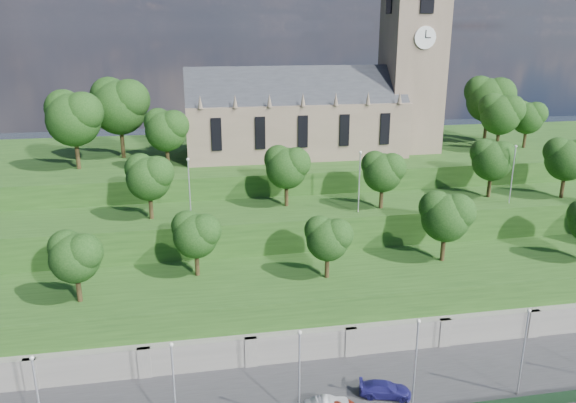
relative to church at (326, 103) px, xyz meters
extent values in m
cube|color=#2D2D30|center=(-0.79, -39.98, -21.52)|extent=(160.00, 12.00, 2.00)
cube|color=slate|center=(-0.79, -33.98, -20.02)|extent=(160.00, 2.00, 5.00)
cube|color=slate|center=(-35.79, -34.78, -20.02)|extent=(1.20, 0.60, 5.00)
cube|color=slate|center=(-25.79, -34.78, -20.02)|extent=(1.20, 0.60, 5.00)
cube|color=slate|center=(-15.79, -34.78, -20.02)|extent=(1.20, 0.60, 5.00)
cube|color=slate|center=(-5.79, -34.78, -20.02)|extent=(1.20, 0.60, 5.00)
cube|color=slate|center=(4.21, -34.78, -20.02)|extent=(1.20, 0.60, 5.00)
cube|color=slate|center=(14.21, -34.78, -20.02)|extent=(1.20, 0.60, 5.00)
cube|color=#204617|center=(-0.79, -27.98, -18.52)|extent=(160.00, 12.00, 8.00)
cube|color=#204617|center=(-0.79, -16.98, -16.52)|extent=(160.00, 10.00, 12.00)
cube|color=#204617|center=(-0.79, 4.02, -15.02)|extent=(160.00, 32.00, 15.00)
cube|color=#705F4E|center=(-4.79, 0.02, -3.52)|extent=(32.00, 12.00, 8.00)
cube|color=#25272D|center=(-4.79, 0.02, 0.48)|extent=(32.00, 10.18, 10.18)
cone|color=#705F4E|center=(-18.79, -5.98, 1.38)|extent=(0.70, 0.70, 1.80)
cone|color=#705F4E|center=(-14.12, -5.98, 1.38)|extent=(0.70, 0.70, 1.80)
cone|color=#705F4E|center=(-9.46, -5.98, 1.38)|extent=(0.70, 0.70, 1.80)
cone|color=#705F4E|center=(-4.79, -5.98, 1.38)|extent=(0.70, 0.70, 1.80)
cone|color=#705F4E|center=(-0.12, -5.98, 1.38)|extent=(0.70, 0.70, 1.80)
cone|color=#705F4E|center=(4.54, -5.98, 1.38)|extent=(0.70, 0.70, 1.80)
cone|color=#705F4E|center=(9.21, -5.98, 1.38)|extent=(0.70, 0.70, 1.80)
cube|color=black|center=(-16.79, -6.06, -3.02)|extent=(1.40, 0.25, 4.50)
cube|color=black|center=(-10.79, -6.06, -3.02)|extent=(1.40, 0.25, 4.50)
cube|color=black|center=(-4.79, -6.06, -3.02)|extent=(1.40, 0.25, 4.50)
cube|color=black|center=(1.21, -6.06, -3.02)|extent=(1.40, 0.25, 4.50)
cube|color=black|center=(7.21, -6.06, -3.02)|extent=(1.40, 0.25, 4.50)
cube|color=#705F4E|center=(13.21, 0.02, 4.98)|extent=(8.00, 8.00, 25.00)
cube|color=black|center=(13.21, -4.06, 14.48)|extent=(2.00, 0.25, 3.50)
cube|color=black|center=(13.21, 4.10, 14.48)|extent=(2.00, 0.25, 3.50)
cube|color=black|center=(9.13, 0.02, 14.48)|extent=(0.25, 2.00, 3.50)
cube|color=black|center=(17.29, 0.02, 14.48)|extent=(0.25, 2.00, 3.50)
cylinder|color=white|center=(13.21, -4.10, 9.48)|extent=(3.20, 0.30, 3.20)
cylinder|color=white|center=(17.33, 0.02, 9.48)|extent=(0.30, 3.20, 3.20)
cube|color=black|center=(13.21, -4.28, 9.98)|extent=(0.12, 0.05, 1.10)
cube|color=black|center=(13.61, -4.28, 9.48)|extent=(0.80, 0.05, 0.12)
cylinder|color=black|center=(-31.82, -29.98, -12.98)|extent=(0.50, 0.50, 3.09)
sphere|color=#13340E|center=(-31.82, -29.98, -9.99)|extent=(4.81, 4.81, 4.81)
sphere|color=#13340E|center=(-30.86, -30.47, -9.26)|extent=(3.61, 3.61, 3.61)
sphere|color=#13340E|center=(-32.66, -29.38, -9.02)|extent=(3.37, 3.37, 3.37)
cylinder|color=black|center=(-20.41, -25.98, -12.99)|extent=(0.50, 0.50, 3.06)
sphere|color=#13340E|center=(-20.41, -25.98, -10.03)|extent=(4.77, 4.77, 4.77)
sphere|color=#13340E|center=(-19.46, -26.46, -9.31)|extent=(3.57, 3.57, 3.57)
sphere|color=#13340E|center=(-21.25, -25.39, -9.07)|extent=(3.34, 3.34, 3.34)
cylinder|color=black|center=(-6.88, -28.98, -13.07)|extent=(0.49, 0.49, 2.91)
sphere|color=#13340E|center=(-6.88, -28.98, -10.26)|extent=(4.52, 4.52, 4.52)
sphere|color=#13340E|center=(-5.97, -29.44, -9.58)|extent=(3.39, 3.39, 3.39)
sphere|color=#13340E|center=(-7.67, -28.42, -9.35)|extent=(3.17, 3.17, 3.17)
cylinder|color=black|center=(7.17, -26.98, -12.77)|extent=(0.52, 0.52, 3.50)
sphere|color=#13340E|center=(7.17, -26.98, -9.39)|extent=(5.44, 5.44, 5.44)
sphere|color=#13340E|center=(8.25, -27.53, -8.57)|extent=(4.08, 4.08, 4.08)
sphere|color=#13340E|center=(6.21, -26.30, -8.30)|extent=(3.81, 3.81, 3.81)
cylinder|color=black|center=(-25.32, -17.98, -8.87)|extent=(0.51, 0.51, 3.31)
sphere|color=#13340E|center=(-25.32, -17.98, -5.66)|extent=(5.15, 5.15, 5.15)
sphere|color=#13340E|center=(-24.29, -18.50, -4.89)|extent=(3.86, 3.86, 3.86)
sphere|color=#13340E|center=(-26.22, -17.34, -4.63)|extent=(3.61, 3.61, 3.61)
cylinder|color=black|center=(-8.90, -15.98, -8.87)|extent=(0.51, 0.51, 3.30)
sphere|color=#13340E|center=(-8.90, -15.98, -5.69)|extent=(5.13, 5.13, 5.13)
sphere|color=#13340E|center=(-7.88, -16.50, -4.92)|extent=(3.85, 3.85, 3.85)
sphere|color=#13340E|center=(-9.80, -15.34, -4.66)|extent=(3.59, 3.59, 3.59)
cylinder|color=black|center=(2.44, -18.98, -8.99)|extent=(0.50, 0.50, 3.07)
sphere|color=#13340E|center=(2.44, -18.98, -6.02)|extent=(4.78, 4.78, 4.78)
sphere|color=#13340E|center=(3.40, -19.46, -5.30)|extent=(3.58, 3.58, 3.58)
sphere|color=#13340E|center=(1.61, -18.39, -5.06)|extent=(3.34, 3.34, 3.34)
cylinder|color=black|center=(18.00, -16.98, -8.87)|extent=(0.51, 0.51, 3.31)
sphere|color=#13340E|center=(18.00, -16.98, -5.67)|extent=(5.15, 5.15, 5.15)
sphere|color=#13340E|center=(19.03, -17.50, -4.90)|extent=(3.86, 3.86, 3.86)
sphere|color=#13340E|center=(17.10, -16.34, -4.64)|extent=(3.60, 3.60, 3.60)
cylinder|color=black|center=(27.30, -18.98, -8.81)|extent=(0.51, 0.51, 3.43)
sphere|color=#13340E|center=(27.30, -18.98, -5.50)|extent=(5.33, 5.33, 5.33)
sphere|color=#13340E|center=(26.37, -18.32, -4.43)|extent=(3.73, 3.73, 3.73)
cylinder|color=black|center=(-35.43, -3.98, -5.23)|extent=(0.56, 0.56, 4.58)
sphere|color=#13340E|center=(-35.43, -3.98, -0.81)|extent=(7.12, 7.12, 7.12)
sphere|color=#13340E|center=(-34.00, -4.70, 0.26)|extent=(5.34, 5.34, 5.34)
sphere|color=#13340E|center=(-36.67, -3.10, 0.61)|extent=(4.98, 4.98, 4.98)
cylinder|color=black|center=(-30.10, 2.02, -5.01)|extent=(0.58, 0.58, 5.02)
sphere|color=#13340E|center=(-30.10, 2.02, -0.16)|extent=(7.81, 7.81, 7.81)
sphere|color=#13340E|center=(-28.54, 1.23, 1.01)|extent=(5.86, 5.86, 5.86)
sphere|color=#13340E|center=(-31.47, 2.99, 1.40)|extent=(5.47, 5.47, 5.47)
cylinder|color=black|center=(-23.48, -5.98, -5.76)|extent=(0.52, 0.52, 3.52)
sphere|color=#13340E|center=(-23.48, -5.98, -2.36)|extent=(5.47, 5.47, 5.47)
sphere|color=#13340E|center=(-22.38, -6.53, -1.54)|extent=(4.10, 4.10, 4.10)
sphere|color=#13340E|center=(-24.43, -5.30, -1.27)|extent=(3.83, 3.83, 3.83)
cylinder|color=black|center=(26.31, -3.98, -5.60)|extent=(0.53, 0.53, 3.84)
sphere|color=#13340E|center=(26.31, -3.98, -1.90)|extent=(5.97, 5.97, 5.97)
sphere|color=#13340E|center=(27.50, -4.58, -1.00)|extent=(4.48, 4.48, 4.48)
sphere|color=#13340E|center=(25.26, -3.24, -0.70)|extent=(4.18, 4.18, 4.18)
cylinder|color=black|center=(28.67, 4.02, -5.20)|extent=(0.57, 0.57, 4.65)
sphere|color=#13340E|center=(28.67, 4.02, -0.70)|extent=(7.23, 7.23, 7.23)
sphere|color=#13340E|center=(30.11, 3.29, 0.38)|extent=(5.43, 5.43, 5.43)
sphere|color=#13340E|center=(27.40, 4.92, 0.75)|extent=(5.06, 5.06, 5.06)
cylinder|color=black|center=(32.20, -1.98, -5.92)|extent=(0.50, 0.50, 3.20)
sphere|color=#13340E|center=(32.20, -1.98, -2.83)|extent=(4.98, 4.98, 4.98)
sphere|color=#13340E|center=(33.19, -2.48, -2.08)|extent=(3.73, 3.73, 3.73)
sphere|color=#13340E|center=(31.33, -1.36, -1.83)|extent=(3.49, 3.49, 3.49)
sphere|color=silver|center=(-32.79, -43.48, -12.17)|extent=(0.36, 0.36, 0.36)
cylinder|color=#B2B2B7|center=(-22.79, -43.48, -16.41)|extent=(0.16, 0.16, 8.23)
sphere|color=silver|center=(-22.79, -43.48, -12.17)|extent=(0.36, 0.36, 0.36)
cylinder|color=#B2B2B7|center=(-12.79, -43.48, -16.41)|extent=(0.16, 0.16, 8.23)
sphere|color=silver|center=(-12.79, -43.48, -12.17)|extent=(0.36, 0.36, 0.36)
cylinder|color=#B2B2B7|center=(-2.79, -43.48, -16.41)|extent=(0.16, 0.16, 8.23)
sphere|color=silver|center=(-2.79, -43.48, -12.17)|extent=(0.36, 0.36, 0.36)
cylinder|color=#B2B2B7|center=(7.21, -43.48, -16.41)|extent=(0.16, 0.16, 8.23)
sphere|color=silver|center=(7.21, -43.48, -12.17)|extent=(0.36, 0.36, 0.36)
cylinder|color=#B2B2B7|center=(-20.79, -19.98, -6.90)|extent=(0.16, 0.16, 7.24)
sphere|color=silver|center=(-20.79, -19.98, -3.16)|extent=(0.36, 0.36, 0.36)
cylinder|color=#B2B2B7|center=(-0.79, -19.98, -6.90)|extent=(0.16, 0.16, 7.24)
sphere|color=silver|center=(-0.79, -19.98, -3.16)|extent=(0.36, 0.36, 0.36)
cylinder|color=#B2B2B7|center=(19.21, -19.98, -6.90)|extent=(0.16, 0.16, 7.24)
sphere|color=silver|center=(19.21, -19.98, -3.16)|extent=(0.36, 0.36, 0.36)
imported|color=navy|center=(-4.59, -41.60, -19.85)|extent=(4.95, 3.11, 1.34)
camera|label=1|loc=(-20.75, -81.97, 11.03)|focal=35.00mm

